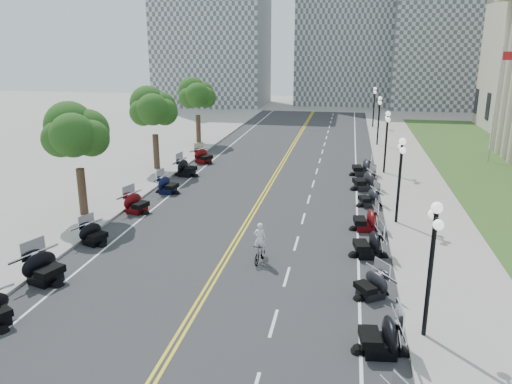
# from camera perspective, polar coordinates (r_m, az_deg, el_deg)

# --- Properties ---
(ground) EXTENTS (160.00, 160.00, 0.00)m
(ground) POSITION_cam_1_polar(r_m,az_deg,el_deg) (26.99, -2.18, -5.43)
(ground) COLOR gray
(road) EXTENTS (16.00, 90.00, 0.01)m
(road) POSITION_cam_1_polar(r_m,az_deg,el_deg) (36.29, 1.28, 0.36)
(road) COLOR #333335
(road) RESTS_ON ground
(centerline_yellow_a) EXTENTS (0.12, 90.00, 0.00)m
(centerline_yellow_a) POSITION_cam_1_polar(r_m,az_deg,el_deg) (36.31, 1.09, 0.38)
(centerline_yellow_a) COLOR yellow
(centerline_yellow_a) RESTS_ON road
(centerline_yellow_b) EXTENTS (0.12, 90.00, 0.00)m
(centerline_yellow_b) POSITION_cam_1_polar(r_m,az_deg,el_deg) (36.27, 1.46, 0.36)
(centerline_yellow_b) COLOR yellow
(centerline_yellow_b) RESTS_ON road
(edge_line_north) EXTENTS (0.12, 90.00, 0.00)m
(edge_line_north) POSITION_cam_1_polar(r_m,az_deg,el_deg) (35.86, 11.42, -0.16)
(edge_line_north) COLOR white
(edge_line_north) RESTS_ON road
(edge_line_south) EXTENTS (0.12, 90.00, 0.00)m
(edge_line_south) POSITION_cam_1_polar(r_m,az_deg,el_deg) (37.80, -8.34, 0.85)
(edge_line_south) COLOR white
(edge_line_south) RESTS_ON road
(lane_dash_4) EXTENTS (0.12, 2.00, 0.00)m
(lane_dash_4) POSITION_cam_1_polar(r_m,az_deg,el_deg) (19.39, 2.02, -14.73)
(lane_dash_4) COLOR white
(lane_dash_4) RESTS_ON road
(lane_dash_5) EXTENTS (0.12, 2.00, 0.00)m
(lane_dash_5) POSITION_cam_1_polar(r_m,az_deg,el_deg) (22.88, 3.54, -9.61)
(lane_dash_5) COLOR white
(lane_dash_5) RESTS_ON road
(lane_dash_6) EXTENTS (0.12, 2.00, 0.00)m
(lane_dash_6) POSITION_cam_1_polar(r_m,az_deg,el_deg) (26.51, 4.62, -5.87)
(lane_dash_6) COLOR white
(lane_dash_6) RESTS_ON road
(lane_dash_7) EXTENTS (0.12, 2.00, 0.00)m
(lane_dash_7) POSITION_cam_1_polar(r_m,az_deg,el_deg) (30.23, 5.43, -3.03)
(lane_dash_7) COLOR white
(lane_dash_7) RESTS_ON road
(lane_dash_8) EXTENTS (0.12, 2.00, 0.00)m
(lane_dash_8) POSITION_cam_1_polar(r_m,az_deg,el_deg) (34.02, 6.06, -0.82)
(lane_dash_8) COLOR white
(lane_dash_8) RESTS_ON road
(lane_dash_9) EXTENTS (0.12, 2.00, 0.00)m
(lane_dash_9) POSITION_cam_1_polar(r_m,az_deg,el_deg) (37.85, 6.56, 0.94)
(lane_dash_9) COLOR white
(lane_dash_9) RESTS_ON road
(lane_dash_10) EXTENTS (0.12, 2.00, 0.00)m
(lane_dash_10) POSITION_cam_1_polar(r_m,az_deg,el_deg) (41.72, 6.96, 2.38)
(lane_dash_10) COLOR white
(lane_dash_10) RESTS_ON road
(lane_dash_11) EXTENTS (0.12, 2.00, 0.00)m
(lane_dash_11) POSITION_cam_1_polar(r_m,az_deg,el_deg) (45.60, 7.30, 3.58)
(lane_dash_11) COLOR white
(lane_dash_11) RESTS_ON road
(lane_dash_12) EXTENTS (0.12, 2.00, 0.00)m
(lane_dash_12) POSITION_cam_1_polar(r_m,az_deg,el_deg) (49.51, 7.59, 4.58)
(lane_dash_12) COLOR white
(lane_dash_12) RESTS_ON road
(lane_dash_13) EXTENTS (0.12, 2.00, 0.00)m
(lane_dash_13) POSITION_cam_1_polar(r_m,az_deg,el_deg) (53.43, 7.83, 5.44)
(lane_dash_13) COLOR white
(lane_dash_13) RESTS_ON road
(lane_dash_14) EXTENTS (0.12, 2.00, 0.00)m
(lane_dash_14) POSITION_cam_1_polar(r_m,az_deg,el_deg) (57.36, 8.05, 6.18)
(lane_dash_14) COLOR white
(lane_dash_14) RESTS_ON road
(lane_dash_15) EXTENTS (0.12, 2.00, 0.00)m
(lane_dash_15) POSITION_cam_1_polar(r_m,az_deg,el_deg) (61.30, 8.23, 6.83)
(lane_dash_15) COLOR white
(lane_dash_15) RESTS_ON road
(lane_dash_16) EXTENTS (0.12, 2.00, 0.00)m
(lane_dash_16) POSITION_cam_1_polar(r_m,az_deg,el_deg) (65.24, 8.40, 7.40)
(lane_dash_16) COLOR white
(lane_dash_16) RESTS_ON road
(lane_dash_17) EXTENTS (0.12, 2.00, 0.00)m
(lane_dash_17) POSITION_cam_1_polar(r_m,az_deg,el_deg) (69.20, 8.54, 7.90)
(lane_dash_17) COLOR white
(lane_dash_17) RESTS_ON road
(lane_dash_18) EXTENTS (0.12, 2.00, 0.00)m
(lane_dash_18) POSITION_cam_1_polar(r_m,az_deg,el_deg) (73.15, 8.67, 8.35)
(lane_dash_18) COLOR white
(lane_dash_18) RESTS_ON road
(lane_dash_19) EXTENTS (0.12, 2.00, 0.00)m
(lane_dash_19) POSITION_cam_1_polar(r_m,az_deg,el_deg) (77.12, 8.79, 8.75)
(lane_dash_19) COLOR white
(lane_dash_19) RESTS_ON road
(sidewalk_north) EXTENTS (5.00, 90.00, 0.15)m
(sidewalk_north) POSITION_cam_1_polar(r_m,az_deg,el_deg) (36.17, 17.92, -0.40)
(sidewalk_north) COLOR #9E9991
(sidewalk_north) RESTS_ON ground
(sidewalk_south) EXTENTS (5.00, 90.00, 0.15)m
(sidewalk_south) POSITION_cam_1_polar(r_m,az_deg,el_deg) (39.28, -14.02, 1.22)
(sidewalk_south) COLOR #9E9991
(sidewalk_south) RESTS_ON ground
(lawn) EXTENTS (9.00, 60.00, 0.10)m
(lawn) POSITION_cam_1_polar(r_m,az_deg,el_deg) (45.18, 25.55, 2.01)
(lawn) COLOR #356023
(lawn) RESTS_ON ground
(distant_block_a) EXTENTS (18.00, 14.00, 26.00)m
(distant_block_a) POSITION_cam_1_polar(r_m,az_deg,el_deg) (89.63, -4.97, 18.24)
(distant_block_a) COLOR gray
(distant_block_a) RESTS_ON ground
(distant_block_b) EXTENTS (16.00, 12.00, 30.00)m
(distant_block_b) POSITION_cam_1_polar(r_m,az_deg,el_deg) (92.57, 10.12, 19.24)
(distant_block_b) COLOR gray
(distant_block_b) RESTS_ON ground
(distant_block_c) EXTENTS (20.00, 14.00, 22.00)m
(distant_block_c) POSITION_cam_1_polar(r_m,az_deg,el_deg) (90.92, 21.82, 15.90)
(distant_block_c) COLOR gray
(distant_block_c) RESTS_ON ground
(street_lamp_1) EXTENTS (0.50, 1.20, 4.90)m
(street_lamp_1) POSITION_cam_1_polar(r_m,az_deg,el_deg) (18.28, 19.28, -8.58)
(street_lamp_1) COLOR black
(street_lamp_1) RESTS_ON sidewalk_north
(street_lamp_2) EXTENTS (0.50, 1.20, 4.90)m
(street_lamp_2) POSITION_cam_1_polar(r_m,az_deg,el_deg) (29.53, 16.05, 1.17)
(street_lamp_2) COLOR black
(street_lamp_2) RESTS_ON sidewalk_north
(street_lamp_3) EXTENTS (0.50, 1.20, 4.90)m
(street_lamp_3) POSITION_cam_1_polar(r_m,az_deg,el_deg) (41.21, 14.63, 5.48)
(street_lamp_3) COLOR black
(street_lamp_3) RESTS_ON sidewalk_north
(street_lamp_4) EXTENTS (0.50, 1.20, 4.90)m
(street_lamp_4) POSITION_cam_1_polar(r_m,az_deg,el_deg) (53.03, 13.83, 7.88)
(street_lamp_4) COLOR black
(street_lamp_4) RESTS_ON sidewalk_north
(street_lamp_5) EXTENTS (0.50, 1.20, 4.90)m
(street_lamp_5) POSITION_cam_1_polar(r_m,az_deg,el_deg) (64.92, 13.32, 9.40)
(street_lamp_5) COLOR black
(street_lamp_5) RESTS_ON sidewalk_north
(flagpole) EXTENTS (1.10, 0.20, 10.00)m
(flagpole) POSITION_cam_1_polar(r_m,az_deg,el_deg) (48.32, 25.69, 8.83)
(flagpole) COLOR silver
(flagpole) RESTS_ON ground
(tree_2) EXTENTS (4.80, 4.80, 9.20)m
(tree_2) POSITION_cam_1_polar(r_m,az_deg,el_deg) (31.13, -19.79, 5.67)
(tree_2) COLOR #235619
(tree_2) RESTS_ON sidewalk_south
(tree_3) EXTENTS (4.80, 4.80, 9.20)m
(tree_3) POSITION_cam_1_polar(r_m,az_deg,el_deg) (41.80, -11.58, 8.81)
(tree_3) COLOR #235619
(tree_3) RESTS_ON sidewalk_south
(tree_4) EXTENTS (4.80, 4.80, 9.20)m
(tree_4) POSITION_cam_1_polar(r_m,az_deg,el_deg) (53.04, -6.71, 10.58)
(tree_4) COLOR #235619
(tree_4) RESTS_ON sidewalk_south
(motorcycle_n_3) EXTENTS (2.32, 2.32, 1.46)m
(motorcycle_n_3) POSITION_cam_1_polar(r_m,az_deg,el_deg) (17.90, 14.00, -15.46)
(motorcycle_n_3) COLOR black
(motorcycle_n_3) RESTS_ON road
(motorcycle_n_4) EXTENTS (2.46, 2.46, 1.24)m
(motorcycle_n_4) POSITION_cam_1_polar(r_m,az_deg,el_deg) (21.41, 13.03, -10.14)
(motorcycle_n_4) COLOR black
(motorcycle_n_4) RESTS_ON road
(motorcycle_n_5) EXTENTS (2.42, 2.42, 1.46)m
(motorcycle_n_5) POSITION_cam_1_polar(r_m,az_deg,el_deg) (25.22, 12.70, -5.67)
(motorcycle_n_5) COLOR black
(motorcycle_n_5) RESTS_ON road
(motorcycle_n_6) EXTENTS (2.21, 2.21, 1.40)m
(motorcycle_n_6) POSITION_cam_1_polar(r_m,az_deg,el_deg) (28.70, 12.41, -2.98)
(motorcycle_n_6) COLOR #590A0C
(motorcycle_n_6) RESTS_ON road
(motorcycle_n_7) EXTENTS (2.37, 2.37, 1.29)m
(motorcycle_n_7) POSITION_cam_1_polar(r_m,az_deg,el_deg) (33.02, 12.79, -0.53)
(motorcycle_n_7) COLOR black
(motorcycle_n_7) RESTS_ON road
(motorcycle_n_8) EXTENTS (2.78, 2.78, 1.56)m
(motorcycle_n_8) POSITION_cam_1_polar(r_m,az_deg,el_deg) (36.70, 12.26, 1.42)
(motorcycle_n_8) COLOR black
(motorcycle_n_8) RESTS_ON road
(motorcycle_n_9) EXTENTS (2.47, 2.47, 1.55)m
(motorcycle_n_9) POSITION_cam_1_polar(r_m,az_deg,el_deg) (40.74, 12.00, 2.91)
(motorcycle_n_9) COLOR black
(motorcycle_n_9) RESTS_ON road
(motorcycle_s_4) EXTENTS (2.78, 2.78, 1.53)m
(motorcycle_s_4) POSITION_cam_1_polar(r_m,az_deg,el_deg) (23.89, -23.05, -7.82)
(motorcycle_s_4) COLOR black
(motorcycle_s_4) RESTS_ON road
(motorcycle_s_5) EXTENTS (2.31, 2.31, 1.25)m
(motorcycle_s_5) POSITION_cam_1_polar(r_m,az_deg,el_deg) (27.48, -18.05, -4.47)
(motorcycle_s_5) COLOR black
(motorcycle_s_5) RESTS_ON road
(motorcycle_s_6) EXTENTS (2.46, 2.46, 1.38)m
(motorcycle_s_6) POSITION_cam_1_polar(r_m,az_deg,el_deg) (31.84, -13.51, -1.13)
(motorcycle_s_6) COLOR #590A0C
(motorcycle_s_6) RESTS_ON road
(motorcycle_s_7) EXTENTS (2.18, 2.18, 1.35)m
(motorcycle_s_7) POSITION_cam_1_polar(r_m,az_deg,el_deg) (35.60, -10.05, 0.91)
(motorcycle_s_7) COLOR black
(motorcycle_s_7) RESTS_ON road
(motorcycle_s_8) EXTENTS (2.40, 2.40, 1.50)m
(motorcycle_s_8) POSITION_cam_1_polar(r_m,az_deg,el_deg) (40.08, -7.94, 2.85)
(motorcycle_s_8) COLOR black
(motorcycle_s_8) RESTS_ON road
(motorcycle_s_9) EXTENTS (2.75, 2.75, 1.43)m
(motorcycle_s_9) POSITION_cam_1_polar(r_m,az_deg,el_deg) (44.42, -6.02, 4.20)
(motorcycle_s_9) COLOR #590A0C
(motorcycle_s_9) RESTS_ON road
(bicycle) EXTENTS (0.66, 1.66, 0.97)m
(bicycle) POSITION_cam_1_polar(r_m,az_deg,el_deg) (24.09, 0.45, -6.96)
(bicycle) COLOR #A51414
(bicycle) RESTS_ON road
(cyclist_rider) EXTENTS (0.60, 0.40, 1.66)m
(cyclist_rider) POSITION_cam_1_polar(r_m,az_deg,el_deg) (23.60, 0.45, -4.03)
(cyclist_rider) COLOR silver
(cyclist_rider) RESTS_ON bicycle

